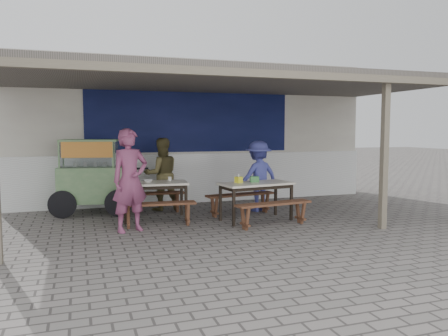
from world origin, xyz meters
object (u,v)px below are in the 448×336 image
patron_wall_side (162,174)px  bench_left_street (158,209)px  bench_right_wall (240,199)px  condiment_bowl (148,181)px  table_left (155,186)px  table_right (256,187)px  patron_street_side (130,180)px  bench_left_wall (152,198)px  bench_right_street (274,208)px  vendor_cart (92,174)px  condiment_jar (170,179)px  tissue_box (239,180)px  patron_right_table (258,176)px  donation_box (254,179)px

patron_wall_side → bench_left_street: bearing=73.8°
bench_right_wall → condiment_bowl: 1.95m
table_left → bench_left_street: (-0.05, -0.68, -0.33)m
table_right → patron_wall_side: 2.32m
table_right → condiment_bowl: condiment_bowl is taller
table_left → patron_street_side: patron_street_side is taller
patron_wall_side → condiment_bowl: (-0.43, -0.93, -0.03)m
bench_left_wall → patron_street_side: (-0.62, -1.55, 0.57)m
table_right → bench_right_street: table_right is taller
bench_left_wall → bench_right_street: bearing=-42.3°
bench_left_street → vendor_cart: bearing=128.1°
patron_street_side → condiment_bowl: 1.06m
patron_street_side → condiment_jar: 1.39m
vendor_cart → patron_street_side: patron_street_side is taller
table_left → table_right: (1.88, -0.72, 0.00)m
bench_right_street → patron_wall_side: patron_wall_side is taller
patron_street_side → tissue_box: 2.14m
table_right → patron_right_table: 1.01m
table_left → donation_box: donation_box is taller
patron_street_side → patron_wall_side: size_ratio=1.13×
table_left → condiment_jar: size_ratio=17.19×
table_right → patron_wall_side: size_ratio=0.93×
tissue_box → condiment_jar: (-1.20, 0.79, -0.02)m
tissue_box → bench_left_street: bearing=-178.0°
patron_wall_side → donation_box: 2.25m
bench_left_street → bench_left_wall: same height
bench_right_wall → table_left: bearing=169.1°
table_left → condiment_bowl: 0.17m
condiment_bowl → table_right: bearing=-21.7°
patron_wall_side → table_left: bearing=68.4°
vendor_cart → donation_box: (3.04, -1.59, -0.05)m
tissue_box → bench_right_street: bearing=-59.6°
patron_street_side → donation_box: size_ratio=10.68×
patron_street_side → tissue_box: bearing=-11.8°
bench_left_street → condiment_bowl: condiment_bowl is taller
bench_left_wall → tissue_box: bearing=-36.8°
patron_right_table → condiment_bowl: patron_right_table is taller
bench_left_street → bench_left_wall: (0.10, 1.36, 0.00)m
bench_left_wall → tissue_box: size_ratio=11.80×
tissue_box → condiment_jar: size_ratio=1.53×
table_left → bench_right_street: table_left is taller
table_right → condiment_jar: size_ratio=19.28×
table_right → vendor_cart: 3.48m
bench_right_street → bench_right_wall: (-0.18, 1.26, 0.00)m
patron_right_table → condiment_jar: size_ratio=19.92×
donation_box → tissue_box: bearing=-179.9°
table_right → patron_street_side: (-2.45, -0.16, 0.23)m
bench_right_street → condiment_jar: bearing=128.9°
tissue_box → condiment_bowl: 1.80m
vendor_cart → condiment_bowl: (1.05, -0.89, -0.09)m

